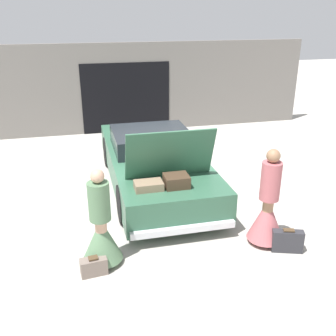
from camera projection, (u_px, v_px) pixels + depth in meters
ground_plane at (154, 185)px, 9.01m from camera, size 40.00×40.00×0.00m
garage_wall_back at (126, 88)px, 12.47m from camera, size 12.00×0.14×2.80m
car at (154, 162)px, 8.80m from camera, size 1.98×4.97×1.78m
person_left at (101, 231)px, 6.07m from camera, size 0.63×0.63×1.60m
person_right at (267, 211)px, 6.60m from camera, size 0.63×0.63×1.71m
suitcase_beside_left_person at (94, 266)px, 5.95m from camera, size 0.42×0.23×0.30m
suitcase_beside_right_person at (287, 241)px, 6.50m from camera, size 0.53×0.31×0.41m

